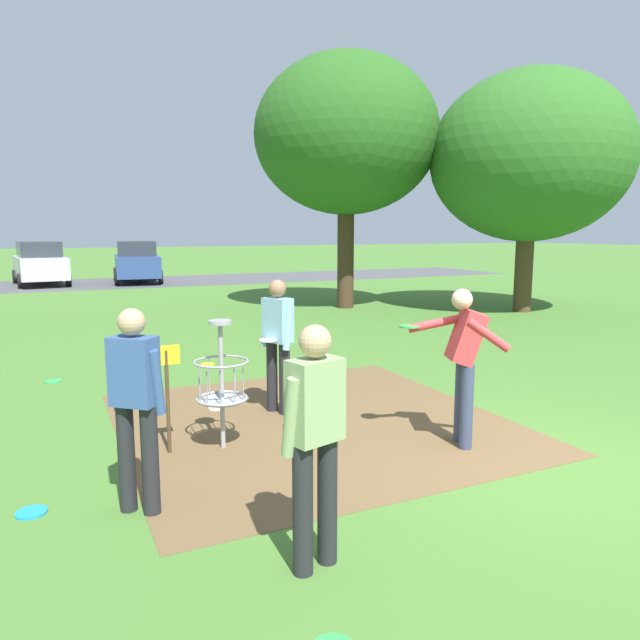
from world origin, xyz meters
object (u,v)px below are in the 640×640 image
(disc_golf_basket, at_px, (216,380))
(frisbee_by_tee, at_px, (330,426))
(parked_car_center_left, at_px, (137,262))
(frisbee_mid_grass, at_px, (216,408))
(frisbee_scattered_a, at_px, (208,364))
(player_throwing, at_px, (278,338))
(frisbee_far_left, at_px, (31,512))
(player_waiting_left, at_px, (464,356))
(tree_mid_center, at_px, (530,157))
(tree_near_right, at_px, (346,136))
(parked_car_leftmost, at_px, (40,263))
(frisbee_near_basket, at_px, (53,381))
(player_foreground_watching, at_px, (315,434))
(player_waiting_right, at_px, (136,399))

(disc_golf_basket, relative_size, frisbee_by_tee, 6.63)
(disc_golf_basket, height_order, parked_car_center_left, parked_car_center_left)
(frisbee_mid_grass, bearing_deg, frisbee_scattered_a, 78.06)
(player_throwing, height_order, frisbee_far_left, player_throwing)
(player_throwing, relative_size, player_waiting_left, 1.00)
(tree_mid_center, xyz_separation_m, parked_car_center_left, (-8.67, 14.54, -3.40))
(frisbee_scattered_a, bearing_deg, tree_near_right, 45.25)
(frisbee_far_left, relative_size, parked_car_leftmost, 0.06)
(frisbee_far_left, distance_m, frisbee_scattered_a, 5.43)
(player_waiting_left, relative_size, parked_car_center_left, 0.39)
(frisbee_near_basket, distance_m, tree_mid_center, 13.44)
(player_waiting_left, relative_size, frisbee_far_left, 6.88)
(player_throwing, relative_size, parked_car_leftmost, 0.39)
(disc_golf_basket, height_order, frisbee_mid_grass, disc_golf_basket)
(disc_golf_basket, relative_size, tree_near_right, 0.19)
(disc_golf_basket, height_order, frisbee_far_left, disc_golf_basket)
(frisbee_mid_grass, distance_m, tree_mid_center, 12.55)
(frisbee_by_tee, height_order, frisbee_scattered_a, same)
(disc_golf_basket, distance_m, tree_near_right, 12.47)
(frisbee_near_basket, distance_m, frisbee_scattered_a, 2.46)
(player_foreground_watching, relative_size, frisbee_mid_grass, 8.36)
(player_throwing, height_order, player_waiting_right, same)
(player_foreground_watching, xyz_separation_m, frisbee_by_tee, (1.39, 2.60, -0.96))
(frisbee_near_basket, bearing_deg, player_waiting_right, -83.16)
(frisbee_mid_grass, height_order, parked_car_leftmost, parked_car_leftmost)
(player_waiting_right, height_order, frisbee_far_left, player_waiting_right)
(player_waiting_right, distance_m, tree_mid_center, 14.59)
(frisbee_scattered_a, bearing_deg, frisbee_by_tee, -82.43)
(disc_golf_basket, xyz_separation_m, tree_mid_center, (10.83, 6.80, 3.56))
(player_waiting_left, distance_m, parked_car_center_left, 22.35)
(player_throwing, distance_m, player_waiting_left, 2.37)
(player_waiting_left, bearing_deg, player_waiting_right, -178.20)
(player_foreground_watching, bearing_deg, frisbee_far_left, 136.71)
(tree_mid_center, xyz_separation_m, parked_car_leftmost, (-12.57, 14.98, -3.40))
(disc_golf_basket, distance_m, player_waiting_left, 2.65)
(disc_golf_basket, height_order, tree_mid_center, tree_mid_center)
(frisbee_far_left, bearing_deg, frisbee_mid_grass, 45.10)
(player_waiting_left, height_order, parked_car_leftmost, parked_car_leftmost)
(frisbee_by_tee, bearing_deg, frisbee_near_basket, 128.70)
(player_waiting_left, distance_m, player_waiting_right, 3.40)
(player_waiting_left, xyz_separation_m, player_waiting_right, (-3.39, -0.11, -0.02))
(player_waiting_left, bearing_deg, frisbee_mid_grass, 130.95)
(frisbee_far_left, height_order, tree_near_right, tree_near_right)
(player_waiting_left, distance_m, frisbee_by_tee, 1.82)
(tree_near_right, bearing_deg, disc_golf_basket, -124.26)
(player_waiting_right, relative_size, frisbee_near_basket, 6.62)
(tree_mid_center, bearing_deg, frisbee_near_basket, -166.46)
(disc_golf_basket, xyz_separation_m, frisbee_far_left, (-1.79, -0.78, -0.74))
(player_throwing, bearing_deg, player_waiting_left, -54.21)
(player_foreground_watching, height_order, parked_car_center_left, parked_car_center_left)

